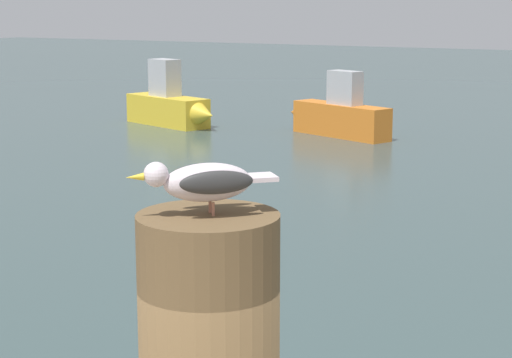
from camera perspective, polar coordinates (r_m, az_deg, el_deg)
name	(u,v)px	position (r m, az deg, el deg)	size (l,w,h in m)	color
seagull	(205,181)	(2.26, -3.30, -0.10)	(0.31, 0.31, 0.14)	tan
boat_orange	(337,115)	(21.88, 5.24, 4.15)	(3.22, 1.68, 1.61)	orange
boat_yellow	(173,106)	(23.67, -5.40, 4.71)	(3.31, 1.74, 1.75)	yellow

